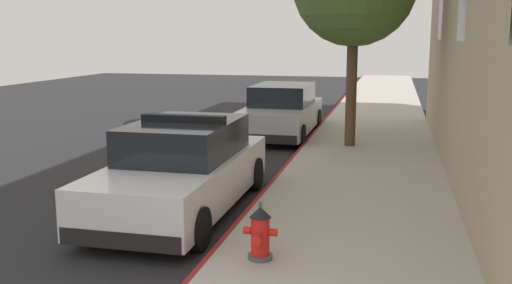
# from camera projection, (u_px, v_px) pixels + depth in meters

# --- Properties ---
(ground_plane) EXTENTS (33.56, 60.00, 0.20)m
(ground_plane) POSITION_uv_depth(u_px,v_px,m) (134.00, 157.00, 15.04)
(ground_plane) COLOR #232326
(sidewalk_pavement) EXTENTS (3.38, 60.00, 0.16)m
(sidewalk_pavement) POSITION_uv_depth(u_px,v_px,m) (367.00, 161.00, 13.64)
(sidewalk_pavement) COLOR #ADA89E
(sidewalk_pavement) RESTS_ON ground
(curb_painted_edge) EXTENTS (0.08, 60.00, 0.16)m
(curb_painted_edge) POSITION_uv_depth(u_px,v_px,m) (295.00, 158.00, 14.03)
(curb_painted_edge) COLOR maroon
(curb_painted_edge) RESTS_ON ground
(police_cruiser) EXTENTS (1.94, 4.84, 1.68)m
(police_cruiser) POSITION_uv_depth(u_px,v_px,m) (183.00, 169.00, 9.92)
(police_cruiser) COLOR white
(police_cruiser) RESTS_ON ground
(parked_car_silver_ahead) EXTENTS (1.94, 4.84, 1.56)m
(parked_car_silver_ahead) POSITION_uv_depth(u_px,v_px,m) (282.00, 112.00, 17.51)
(parked_car_silver_ahead) COLOR #B2B5BA
(parked_car_silver_ahead) RESTS_ON ground
(fire_hydrant) EXTENTS (0.44, 0.40, 0.76)m
(fire_hydrant) POSITION_uv_depth(u_px,v_px,m) (260.00, 233.00, 7.40)
(fire_hydrant) COLOR #4C4C51
(fire_hydrant) RESTS_ON sidewalk_pavement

